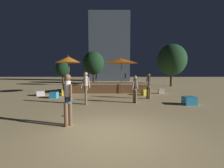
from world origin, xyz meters
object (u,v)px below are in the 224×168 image
(frisbee_disc, at_px, (66,116))
(background_tree_1, at_px, (93,63))
(cube_seat_2, at_px, (161,91))
(background_tree_0, at_px, (172,60))
(person_3, at_px, (86,86))
(person_2, at_px, (148,85))
(cube_seat_1, at_px, (64,92))
(cube_seat_5, at_px, (189,101))
(cube_seat_3, at_px, (41,93))
(background_tree_2, at_px, (63,69))
(cube_seat_0, at_px, (54,95))
(person_1, at_px, (135,88))
(cube_seat_4, at_px, (144,92))
(patio_umbrella_1, at_px, (68,60))
(patio_umbrella_0, at_px, (121,61))
(bistro_chair_1, at_px, (125,77))
(bistro_chair_0, at_px, (95,77))
(person_0, at_px, (68,98))

(frisbee_disc, height_order, background_tree_1, background_tree_1)
(cube_seat_2, distance_m, background_tree_0, 8.57)
(person_3, relative_size, frisbee_disc, 7.73)
(person_2, distance_m, background_tree_1, 16.89)
(cube_seat_1, xyz_separation_m, cube_seat_5, (8.27, -3.60, -0.01))
(cube_seat_3, distance_m, background_tree_2, 10.82)
(cube_seat_0, relative_size, person_1, 0.31)
(cube_seat_4, xyz_separation_m, background_tree_1, (-5.85, 13.97, 3.25))
(cube_seat_1, height_order, background_tree_2, background_tree_2)
(patio_umbrella_1, relative_size, cube_seat_3, 4.51)
(cube_seat_0, bearing_deg, patio_umbrella_1, 80.91)
(cube_seat_2, relative_size, person_1, 0.29)
(patio_umbrella_0, distance_m, cube_seat_1, 5.40)
(cube_seat_3, bearing_deg, background_tree_1, 80.05)
(patio_umbrella_1, relative_size, bistro_chair_1, 3.67)
(bistro_chair_1, bearing_deg, bistro_chair_0, -91.86)
(cube_seat_1, distance_m, cube_seat_4, 6.51)
(person_1, bearing_deg, patio_umbrella_1, 16.92)
(patio_umbrella_0, relative_size, person_3, 1.67)
(person_0, height_order, person_2, person_0)
(patio_umbrella_1, relative_size, cube_seat_4, 5.78)
(patio_umbrella_0, distance_m, person_3, 5.25)
(background_tree_0, height_order, background_tree_2, background_tree_0)
(background_tree_0, bearing_deg, background_tree_2, 171.61)
(person_0, xyz_separation_m, frisbee_disc, (-0.44, 1.18, -0.96))
(bistro_chair_1, relative_size, frisbee_disc, 3.72)
(cube_seat_1, height_order, cube_seat_4, cube_seat_1)
(background_tree_2, bearing_deg, cube_seat_0, -74.89)
(bistro_chair_1, bearing_deg, person_1, -12.22)
(patio_umbrella_0, height_order, person_3, patio_umbrella_0)
(cube_seat_3, xyz_separation_m, person_1, (7.08, -2.87, 0.69))
(cube_seat_2, distance_m, cube_seat_5, 4.59)
(patio_umbrella_1, distance_m, person_2, 7.21)
(patio_umbrella_1, height_order, person_0, patio_umbrella_1)
(cube_seat_1, height_order, bistro_chair_1, bistro_chair_1)
(person_0, bearing_deg, cube_seat_2, -177.05)
(cube_seat_2, bearing_deg, cube_seat_5, -88.60)
(bistro_chair_1, xyz_separation_m, frisbee_disc, (-3.15, -8.12, -1.39))
(person_3, relative_size, background_tree_1, 0.34)
(cube_seat_0, height_order, cube_seat_1, cube_seat_1)
(cube_seat_2, distance_m, frisbee_disc, 9.25)
(cube_seat_0, xyz_separation_m, person_3, (2.68, -2.15, 0.83))
(background_tree_1, bearing_deg, cube_seat_5, -66.62)
(person_2, xyz_separation_m, bistro_chair_1, (-1.34, 3.96, 0.43))
(patio_umbrella_0, bearing_deg, person_0, -106.26)
(frisbee_disc, bearing_deg, patio_umbrella_1, 105.02)
(cube_seat_5, xyz_separation_m, background_tree_2, (-11.74, 13.87, 2.11))
(cube_seat_4, height_order, background_tree_1, background_tree_1)
(background_tree_0, bearing_deg, cube_seat_3, -148.89)
(person_3, xyz_separation_m, background_tree_0, (9.44, 11.50, 2.47))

